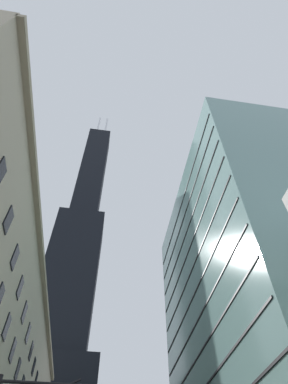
% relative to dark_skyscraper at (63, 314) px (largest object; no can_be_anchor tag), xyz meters
% --- Properties ---
extents(dark_skyscraper, '(24.94, 24.94, 183.84)m').
position_rel_dark_skyscraper_xyz_m(dark_skyscraper, '(0.00, 0.00, 0.00)').
color(dark_skyscraper, black).
rests_on(dark_skyscraper, ground).
extents(glass_office_midrise, '(15.83, 39.51, 53.44)m').
position_rel_dark_skyscraper_xyz_m(glass_office_midrise, '(32.36, -55.53, -26.89)').
color(glass_office_midrise, gray).
rests_on(glass_office_midrise, ground).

